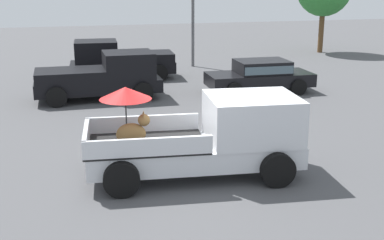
{
  "coord_description": "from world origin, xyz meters",
  "views": [
    {
      "loc": [
        -2.96,
        -10.84,
        4.59
      ],
      "look_at": [
        0.2,
        0.94,
        1.1
      ],
      "focal_mm": 46.75,
      "sensor_mm": 36.0,
      "label": 1
    }
  ],
  "objects_px": {
    "pickup_truck_main": "(212,136)",
    "motel_sign": "(193,4)",
    "parked_sedan_near": "(260,75)",
    "pickup_truck_red": "(103,77)",
    "pickup_truck_far": "(118,60)"
  },
  "relations": [
    {
      "from": "pickup_truck_main",
      "to": "motel_sign",
      "type": "distance_m",
      "value": 15.44
    },
    {
      "from": "parked_sedan_near",
      "to": "pickup_truck_red",
      "type": "bearing_deg",
      "value": -2.93
    },
    {
      "from": "motel_sign",
      "to": "parked_sedan_near",
      "type": "bearing_deg",
      "value": -81.23
    },
    {
      "from": "pickup_truck_far",
      "to": "motel_sign",
      "type": "height_order",
      "value": "motel_sign"
    },
    {
      "from": "pickup_truck_main",
      "to": "parked_sedan_near",
      "type": "relative_size",
      "value": 1.2
    },
    {
      "from": "parked_sedan_near",
      "to": "motel_sign",
      "type": "distance_m",
      "value": 7.32
    },
    {
      "from": "pickup_truck_main",
      "to": "pickup_truck_red",
      "type": "height_order",
      "value": "pickup_truck_main"
    },
    {
      "from": "pickup_truck_main",
      "to": "motel_sign",
      "type": "height_order",
      "value": "motel_sign"
    },
    {
      "from": "pickup_truck_red",
      "to": "motel_sign",
      "type": "bearing_deg",
      "value": 49.83
    },
    {
      "from": "pickup_truck_far",
      "to": "motel_sign",
      "type": "xyz_separation_m",
      "value": [
        4.26,
        2.39,
        2.38
      ]
    },
    {
      "from": "pickup_truck_red",
      "to": "pickup_truck_far",
      "type": "bearing_deg",
      "value": 75.1
    },
    {
      "from": "pickup_truck_far",
      "to": "parked_sedan_near",
      "type": "relative_size",
      "value": 1.13
    },
    {
      "from": "pickup_truck_main",
      "to": "pickup_truck_far",
      "type": "relative_size",
      "value": 1.06
    },
    {
      "from": "pickup_truck_far",
      "to": "parked_sedan_near",
      "type": "xyz_separation_m",
      "value": [
        5.31,
        -4.4,
        -0.13
      ]
    },
    {
      "from": "pickup_truck_far",
      "to": "motel_sign",
      "type": "distance_m",
      "value": 5.44
    }
  ]
}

